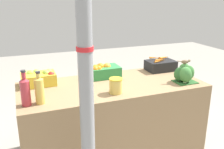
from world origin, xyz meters
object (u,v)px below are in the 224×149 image
Objects in this scene: apple_crate at (38,78)px; support_pole at (85,66)px; orange_crate at (103,71)px; broccoli_pile at (185,74)px; sparrow_bird at (185,62)px; juice_bottle_golden at (39,90)px; pickle_jar at (116,86)px; juice_bottle_ruby at (25,91)px; carrot_crate at (161,65)px.

support_pole is at bearing -75.19° from apple_crate.
broccoli_pile is at bearing -32.09° from orange_crate.
support_pole reaches higher than sparrow_bird.
apple_crate is 0.48m from juice_bottle_golden.
apple_crate is 0.80m from pickle_jar.
support_pole is 7.02× the size of orange_crate.
apple_crate reaches higher than pickle_jar.
sparrow_bird is (1.54, 0.02, 0.09)m from juice_bottle_ruby.
juice_bottle_ruby is 1.54m from sparrow_bird.
juice_bottle_golden is at bearing 178.80° from pickle_jar.
support_pole is 7.02× the size of apple_crate.
apple_crate is 1.50× the size of broccoli_pile.
carrot_crate reaches higher than pickle_jar.
support_pole is 7.02× the size of carrot_crate.
orange_crate is 2.34× the size of pickle_jar.
sparrow_bird is at bearing 21.69° from support_pole.
broccoli_pile is 1.43m from juice_bottle_golden.
orange_crate is at bearing -1.17° from apple_crate.
apple_crate is 2.34× the size of pickle_jar.
carrot_crate is (0.73, 0.01, -0.01)m from orange_crate.
pickle_jar is 0.78m from sparrow_bird.
juice_bottle_golden is (-0.71, -0.46, 0.05)m from orange_crate.
apple_crate is at bearing 161.49° from broccoli_pile.
broccoli_pile is 0.77m from pickle_jar.
sparrow_bird is at bearing -31.66° from orange_crate.
broccoli_pile reaches higher than orange_crate.
orange_crate and carrot_crate have the same top height.
broccoli_pile is at bearing -90.18° from carrot_crate.
juice_bottle_golden reaches higher than carrot_crate.
apple_crate is 1.40m from carrot_crate.
juice_bottle_ruby is at bearing -179.73° from broccoli_pile.
juice_bottle_ruby is (-0.39, 0.44, -0.29)m from support_pole.
orange_crate is 1.20× the size of juice_bottle_golden.
support_pole is 10.55× the size of broccoli_pile.
apple_crate is at bearing 178.83° from orange_crate.
apple_crate is 1.48m from sparrow_bird.
juice_bottle_golden is 2.19× the size of sparrow_bird.
sparrow_bird is at bearing 0.56° from juice_bottle_ruby.
support_pole is 0.67m from pickle_jar.
sparrow_bird reaches higher than apple_crate.
juice_bottle_golden reaches higher than sparrow_bird.
juice_bottle_golden is 0.67m from pickle_jar.
apple_crate is 1.00× the size of carrot_crate.
orange_crate is 1.00× the size of carrot_crate.
orange_crate is 0.48m from pickle_jar.
sparrow_bird is (0.77, 0.03, 0.15)m from pickle_jar.
orange_crate is 0.86m from sparrow_bird.
carrot_crate is at bearing 89.82° from broccoli_pile.
orange_crate is (0.43, 0.91, -0.34)m from support_pole.
apple_crate is at bearing 86.09° from juice_bottle_golden.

